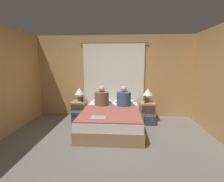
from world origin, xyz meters
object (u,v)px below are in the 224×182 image
nightstand_right (147,111)px  person_right_in_bed (124,98)px  lamp_right (148,93)px  backpack_on_floor (77,117)px  handbag_on_floor (150,120)px  lamp_left (79,92)px  person_left_in_bed (102,98)px  bed (111,119)px  pillow_left (103,101)px  beer_bottle_on_left_stand (82,99)px  beer_bottle_on_right_stand (145,100)px  nightstand_left (79,110)px  laptop_on_bed (99,118)px  pillow_right (124,101)px

nightstand_right → person_right_in_bed: person_right_in_bed is taller
lamp_right → backpack_on_floor: 2.12m
person_right_in_bed → handbag_on_floor: (0.72, -0.12, -0.56)m
lamp_left → person_left_in_bed: bearing=-23.2°
bed → lamp_left: 1.37m
person_right_in_bed → backpack_on_floor: 1.38m
bed → nightstand_right: bearing=33.7°
pillow_left → beer_bottle_on_left_stand: 0.62m
beer_bottle_on_right_stand → handbag_on_floor: beer_bottle_on_right_stand is taller
nightstand_left → pillow_left: (0.69, 0.13, 0.27)m
person_right_in_bed → beer_bottle_on_left_stand: person_right_in_bed is taller
pillow_left → laptop_on_bed: size_ratio=1.84×
beer_bottle_on_left_stand → backpack_on_floor: beer_bottle_on_left_stand is taller
pillow_left → pillow_right: bearing=0.0°
pillow_right → person_left_in_bed: (-0.62, -0.37, 0.16)m
person_left_in_bed → lamp_left: bearing=156.8°
nightstand_left → person_right_in_bed: size_ratio=0.94×
beer_bottle_on_left_stand → beer_bottle_on_right_stand: beer_bottle_on_right_stand is taller
beer_bottle_on_right_stand → handbag_on_floor: bearing=-68.8°
nightstand_right → lamp_right: bearing=90.0°
beer_bottle_on_right_stand → laptop_on_bed: beer_bottle_on_right_stand is taller
nightstand_left → person_right_in_bed: 1.42m
bed → person_right_in_bed: person_right_in_bed is taller
person_left_in_bed → handbag_on_floor: 1.45m
lamp_left → person_left_in_bed: 0.78m
lamp_right → person_left_in_bed: (-1.31, -0.31, -0.10)m
pillow_right → handbag_on_floor: pillow_right is taller
pillow_left → handbag_on_floor: pillow_left is taller
pillow_right → backpack_on_floor: size_ratio=1.72×
beer_bottle_on_left_stand → laptop_on_bed: (0.67, -1.26, -0.11)m
backpack_on_floor → lamp_right: bearing=13.4°
lamp_right → beer_bottle_on_right_stand: lamp_right is taller
nightstand_right → backpack_on_floor: 2.02m
nightstand_left → person_left_in_bed: 0.87m
pillow_left → laptop_on_bed: 1.49m
beer_bottle_on_left_stand → beer_bottle_on_right_stand: (1.82, 0.00, 0.00)m
nightstand_left → backpack_on_floor: 0.42m
bed → lamp_left: size_ratio=5.01×
person_left_in_bed → bed: bearing=-55.2°
lamp_right → person_right_in_bed: bearing=-156.2°
person_left_in_bed → laptop_on_bed: 1.13m
laptop_on_bed → backpack_on_floor: (-0.74, 0.95, -0.32)m
pillow_right → person_left_in_bed: 0.74m
lamp_right → handbag_on_floor: bearing=-86.9°
backpack_on_floor → lamp_left: bearing=96.1°
pillow_right → person_right_in_bed: size_ratio=1.03×
nightstand_left → beer_bottle_on_left_stand: size_ratio=2.43×
nightstand_right → laptop_on_bed: (-1.23, -1.36, 0.25)m
person_right_in_bed → pillow_right: bearing=89.2°
lamp_left → nightstand_right: bearing=-1.7°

